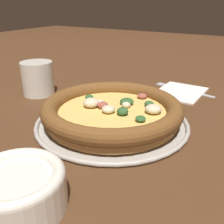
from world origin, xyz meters
TOP-DOWN VIEW (x-y plane):
  - ground_plane at (0.00, 0.00)m, footprint 3.00×3.00m
  - pizza_tray at (0.00, 0.00)m, footprint 0.30×0.30m
  - pizza at (-0.00, 0.00)m, footprint 0.27×0.27m
  - bowl_near at (0.24, 0.02)m, footprint 0.11×0.11m
  - drinking_cup at (-0.06, -0.25)m, footprint 0.08×0.08m
  - napkin at (-0.25, 0.06)m, footprint 0.15×0.12m
  - fork at (-0.28, 0.05)m, footprint 0.06×0.17m

SIDE VIEW (x-z plane):
  - ground_plane at x=0.00m, z-range 0.00..0.00m
  - fork at x=-0.28m, z-range 0.00..0.00m
  - napkin at x=-0.25m, z-range 0.00..0.01m
  - pizza_tray at x=0.00m, z-range 0.00..0.01m
  - bowl_near at x=0.24m, z-range 0.00..0.05m
  - pizza at x=0.00m, z-range 0.01..0.05m
  - drinking_cup at x=-0.06m, z-range 0.00..0.08m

